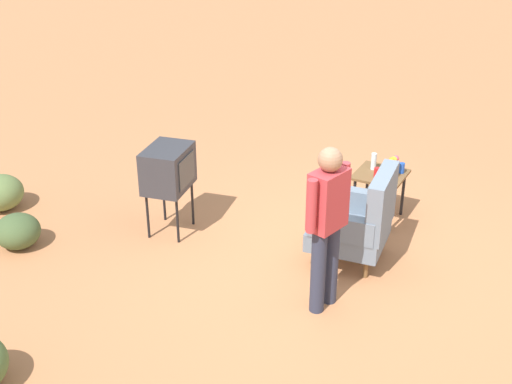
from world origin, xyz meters
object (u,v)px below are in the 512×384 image
at_px(armchair, 359,220).
at_px(bottle_short_clear, 374,161).
at_px(side_table, 380,180).
at_px(person_standing, 327,220).
at_px(flower_vase, 393,166).
at_px(soda_can_blue, 402,168).
at_px(tv_on_stand, 168,169).
at_px(soda_can_red, 377,173).

bearing_deg(armchair, bottle_short_clear, -167.42).
relative_size(side_table, person_standing, 0.36).
height_order(bottle_short_clear, flower_vase, flower_vase).
distance_m(armchair, flower_vase, 1.00).
relative_size(armchair, soda_can_blue, 8.69).
relative_size(tv_on_stand, person_standing, 0.63).
distance_m(person_standing, bottle_short_clear, 2.03).
height_order(person_standing, flower_vase, person_standing).
bearing_deg(side_table, person_standing, 3.86).
relative_size(soda_can_red, flower_vase, 0.46).
bearing_deg(side_table, tv_on_stand, -54.42).
height_order(armchair, soda_can_red, armchair).
height_order(soda_can_blue, flower_vase, flower_vase).
relative_size(side_table, flower_vase, 2.21).
bearing_deg(soda_can_red, flower_vase, 115.44).
bearing_deg(flower_vase, bottle_short_clear, -115.02).
bearing_deg(flower_vase, soda_can_red, -64.56).
xyz_separation_m(soda_can_red, bottle_short_clear, (-0.20, -0.11, 0.04)).
bearing_deg(soda_can_red, side_table, 177.23).
bearing_deg(flower_vase, side_table, -109.79).
bearing_deg(tv_on_stand, bottle_short_clear, 128.64).
bearing_deg(soda_can_blue, flower_vase, -14.56).
relative_size(armchair, tv_on_stand, 1.03).
bearing_deg(soda_can_blue, tv_on_stand, -54.67).
xyz_separation_m(armchair, flower_vase, (-0.97, 0.03, 0.24)).
bearing_deg(flower_vase, armchair, -1.72).
relative_size(armchair, side_table, 1.81).
relative_size(tv_on_stand, soda_can_blue, 8.44).
bearing_deg(side_table, bottle_short_clear, -121.24).
bearing_deg(armchair, soda_can_red, -171.54).
bearing_deg(soda_can_blue, armchair, -3.85).
xyz_separation_m(armchair, soda_can_blue, (-1.15, 0.08, 0.15)).
bearing_deg(flower_vase, tv_on_stand, -57.49).
distance_m(soda_can_red, bottle_short_clear, 0.24).
relative_size(side_table, soda_can_blue, 4.81).
bearing_deg(bottle_short_clear, tv_on_stand, -51.36).
height_order(tv_on_stand, bottle_short_clear, tv_on_stand).
xyz_separation_m(soda_can_red, flower_vase, (-0.08, 0.16, 0.09)).
bearing_deg(soda_can_red, bottle_short_clear, -151.30).
xyz_separation_m(side_table, soda_can_red, (0.13, -0.01, 0.14)).
xyz_separation_m(bottle_short_clear, flower_vase, (0.13, 0.27, 0.05)).
relative_size(person_standing, flower_vase, 6.19).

